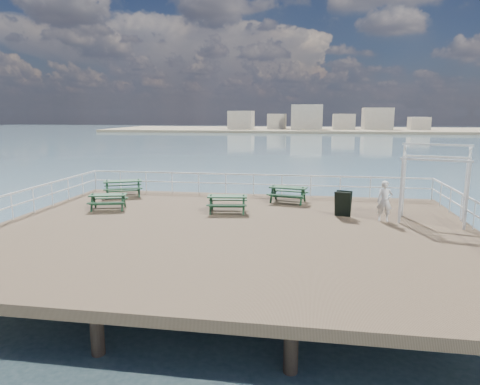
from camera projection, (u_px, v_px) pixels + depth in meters
name	position (u px, v px, depth m)	size (l,w,h in m)	color
ground	(230.00, 233.00, 15.80)	(18.00, 14.00, 0.30)	brown
sea_backdrop	(338.00, 127.00, 144.05)	(300.00, 300.00, 9.20)	#415F6D
railing	(239.00, 193.00, 18.12)	(17.77, 13.76, 1.10)	silver
picnic_table_a	(123.00, 185.00, 21.91)	(2.33, 2.15, 0.91)	#153B1B
picnic_table_b	(227.00, 200.00, 18.36)	(1.84, 1.55, 0.82)	#153B1B
picnic_table_c	(288.00, 191.00, 20.37)	(1.98, 1.72, 0.85)	#153B1B
picnic_table_d	(108.00, 198.00, 18.92)	(1.84, 1.62, 0.76)	#153B1B
trellis_arbor	(434.00, 188.00, 16.48)	(2.73, 1.94, 3.07)	silver
sandwich_board	(343.00, 204.00, 17.60)	(0.76, 0.64, 1.07)	black
person	(385.00, 201.00, 16.79)	(0.59, 0.38, 1.61)	silver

